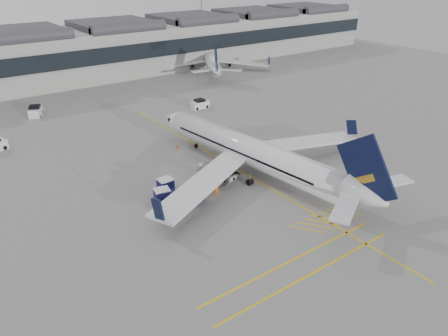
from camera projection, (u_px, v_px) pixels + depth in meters
ground at (216, 221)px, 48.34m from camera, size 220.00×220.00×0.00m
terminal at (32, 57)px, 98.05m from camera, size 200.00×20.45×12.40m
light_masts at (2, 12)px, 103.77m from camera, size 113.00×0.60×25.45m
apron_markings at (233, 167)px, 60.91m from camera, size 0.25×60.00×0.01m
airliner_main at (254, 153)px, 57.49m from camera, size 36.11×39.65×10.55m
airliner_far at (211, 60)px, 111.90m from camera, size 26.86×29.62×8.73m
belt_loader at (222, 178)px, 56.78m from camera, size 4.37×1.52×1.79m
baggage_cart_a at (228, 170)px, 57.88m from camera, size 1.99×1.83×1.69m
baggage_cart_b at (166, 186)px, 53.59m from camera, size 1.91×1.58×2.00m
baggage_cart_c at (196, 194)px, 51.77m from camera, size 1.88×1.58×1.88m
baggage_cart_d at (162, 196)px, 51.25m from camera, size 2.19×1.93×2.00m
ramp_agent_a at (217, 189)px, 53.04m from camera, size 0.83×0.68×1.97m
ramp_agent_b at (214, 176)px, 56.23m from camera, size 1.15×1.02×1.96m
pushback_tug at (166, 209)px, 49.72m from camera, size 2.25×1.41×1.25m
safety_cone_nose at (177, 146)px, 66.74m from camera, size 0.39×0.39×0.54m
safety_cone_engine at (279, 168)px, 60.14m from camera, size 0.32×0.32×0.44m
service_van_mid at (35, 111)px, 80.07m from camera, size 3.35×4.26×1.96m
service_van_right at (200, 104)px, 84.19m from camera, size 3.53×1.83×1.79m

